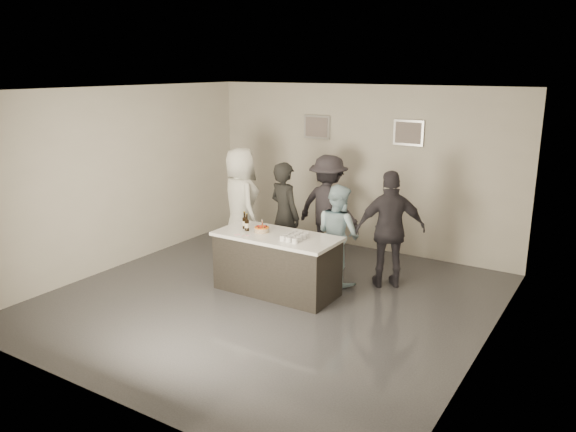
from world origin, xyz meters
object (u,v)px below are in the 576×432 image
(person_main_blue, at_px, (338,234))
(person_main_black, at_px, (285,216))
(cake, at_px, (262,230))
(beer_bottle_a, at_px, (245,220))
(person_guest_left, at_px, (241,204))
(person_guest_right, at_px, (390,230))
(person_guest_back, at_px, (328,207))
(bar_counter, at_px, (277,263))
(beer_bottle_b, at_px, (247,222))

(person_main_blue, bearing_deg, person_main_black, 17.39)
(cake, height_order, beer_bottle_a, beer_bottle_a)
(person_guest_left, relative_size, person_guest_right, 1.08)
(person_main_black, height_order, person_guest_left, person_guest_left)
(person_main_black, xyz_separation_m, person_guest_back, (0.38, 0.83, 0.02))
(person_guest_back, bearing_deg, person_guest_right, 159.77)
(cake, xyz_separation_m, person_guest_left, (-1.15, 1.02, 0.04))
(bar_counter, bearing_deg, person_guest_back, 93.36)
(cake, xyz_separation_m, person_main_blue, (0.85, 0.85, -0.15))
(person_guest_left, height_order, person_guest_right, person_guest_left)
(person_main_black, bearing_deg, person_guest_left, 18.04)
(person_guest_left, distance_m, person_guest_right, 2.75)
(person_main_black, bearing_deg, person_guest_right, -155.69)
(person_guest_left, bearing_deg, beer_bottle_a, 160.74)
(person_main_blue, xyz_separation_m, person_guest_right, (0.75, 0.27, 0.12))
(beer_bottle_b, distance_m, person_guest_right, 2.18)
(bar_counter, bearing_deg, cake, -179.90)
(cake, distance_m, beer_bottle_b, 0.25)
(beer_bottle_b, height_order, person_guest_back, person_guest_back)
(bar_counter, distance_m, person_main_black, 1.18)
(cake, bearing_deg, person_guest_back, 85.00)
(bar_counter, relative_size, person_main_black, 1.03)
(bar_counter, xyz_separation_m, beer_bottle_a, (-0.60, 0.02, 0.58))
(bar_counter, xyz_separation_m, person_guest_left, (-1.41, 1.02, 0.53))
(beer_bottle_a, relative_size, person_guest_back, 0.14)
(bar_counter, height_order, person_main_black, person_main_black)
(bar_counter, bearing_deg, beer_bottle_b, -172.36)
(beer_bottle_a, bearing_deg, person_guest_left, 129.34)
(person_guest_left, relative_size, person_guest_back, 1.07)
(person_main_black, distance_m, person_guest_left, 0.94)
(beer_bottle_a, distance_m, person_guest_left, 1.29)
(beer_bottle_a, height_order, person_main_black, person_main_black)
(person_main_blue, height_order, person_guest_left, person_guest_left)
(beer_bottle_a, bearing_deg, person_guest_right, 29.79)
(person_main_blue, relative_size, person_guest_left, 0.80)
(beer_bottle_a, distance_m, beer_bottle_b, 0.13)
(bar_counter, xyz_separation_m, person_guest_back, (-0.11, 1.81, 0.47))
(person_main_black, relative_size, person_main_blue, 1.15)
(cake, bearing_deg, person_guest_left, 138.54)
(bar_counter, relative_size, person_main_blue, 1.19)
(person_main_black, height_order, person_guest_right, person_guest_right)
(beer_bottle_a, bearing_deg, cake, -2.87)
(bar_counter, distance_m, person_guest_right, 1.80)
(cake, xyz_separation_m, person_guest_right, (1.60, 1.12, -0.03))
(bar_counter, xyz_separation_m, person_main_blue, (0.58, 0.85, 0.33))
(person_guest_right, bearing_deg, person_guest_left, -31.55)
(beer_bottle_a, distance_m, person_main_black, 0.98)
(beer_bottle_a, distance_m, person_guest_back, 1.86)
(person_main_blue, relative_size, person_guest_back, 0.85)
(person_main_black, bearing_deg, beer_bottle_a, 103.35)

